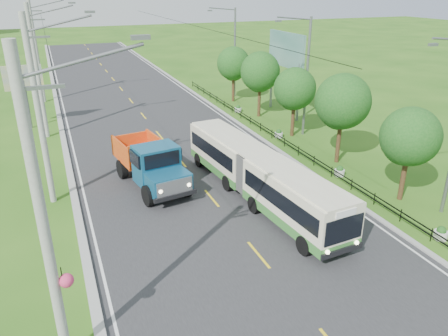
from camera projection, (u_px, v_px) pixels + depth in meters
ground at (258, 255)px, 19.50m from camera, size 240.00×240.00×0.00m
road at (154, 128)px, 36.58m from camera, size 14.00×120.00×0.02m
curb_left at (63, 138)px, 34.09m from camera, size 0.40×120.00×0.15m
curb_right at (232, 119)px, 39.02m from camera, size 0.30×120.00×0.10m
edge_line_left at (71, 138)px, 34.30m from camera, size 0.12×120.00×0.00m
edge_line_right at (227, 120)px, 38.86m from camera, size 0.12×120.00×0.00m
centre_dash at (258, 255)px, 19.49m from camera, size 0.12×2.20×0.00m
railing_right at (272, 135)px, 34.09m from camera, size 0.04×40.00×0.60m
pole_nearest at (46, 226)px, 12.18m from camera, size 3.51×0.44×10.00m
pole_near at (39, 112)px, 22.37m from camera, size 3.51×0.32×10.00m
pole_mid at (38, 72)px, 32.62m from camera, size 3.51×0.32×10.00m
pole_far at (37, 51)px, 42.88m from camera, size 3.51×0.32×10.00m
tree_second at (409, 139)px, 23.34m from camera, size 3.18×3.26×5.30m
tree_third at (342, 104)px, 28.28m from camera, size 3.60×3.62×6.00m
tree_fourth at (294, 91)px, 33.57m from camera, size 3.24×3.31×5.40m
tree_fifth at (260, 74)px, 38.59m from camera, size 3.48×3.52×5.80m
tree_back at (233, 65)px, 43.80m from camera, size 3.30×3.36×5.50m
streetlight_mid at (305, 73)px, 33.20m from camera, size 3.02×0.20×9.07m
streetlight_far at (233, 49)px, 45.17m from camera, size 3.02×0.20×9.07m
planter_front at (441, 234)px, 20.63m from camera, size 0.64×0.64×0.67m
planter_near at (340, 171)px, 27.46m from camera, size 0.64×0.64×0.67m
planter_mid at (279, 134)px, 34.30m from camera, size 0.64×0.64×0.67m
planter_far at (238, 109)px, 41.14m from camera, size 0.64×0.64×0.67m
billboard_left at (24, 82)px, 35.24m from camera, size 3.00×0.20×5.20m
billboard_right at (286, 55)px, 38.73m from camera, size 0.24×6.00×7.30m
bus at (259, 173)px, 23.97m from camera, size 3.46×13.97×2.67m
dump_truck at (150, 161)px, 25.60m from camera, size 3.53×6.97×2.80m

